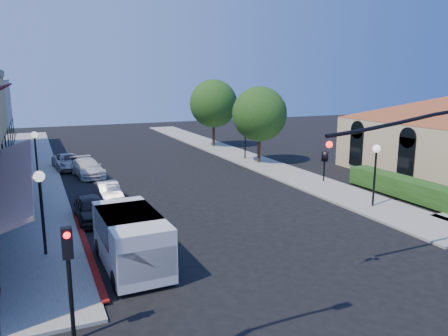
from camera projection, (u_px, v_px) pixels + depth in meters
name	position (u px, v px, depth m)	size (l,w,h in m)	color
ground	(342.00, 306.00, 13.90)	(120.00, 120.00, 0.00)	black
sidewalk_left	(34.00, 169.00, 34.63)	(3.50, 50.00, 0.12)	gray
sidewalk_right	(233.00, 154.00, 41.54)	(3.50, 50.00, 0.12)	gray
curb_red_strip	(87.00, 251.00, 18.34)	(0.25, 10.00, 0.06)	maroon
hedge	(402.00, 197.00, 26.59)	(1.40, 8.00, 1.10)	#1B4213
street_tree_a	(259.00, 114.00, 36.25)	(4.56, 4.56, 6.48)	#2E2012
street_tree_b	(214.00, 104.00, 45.14)	(4.94, 4.94, 7.02)	#2E2012
signal_mast_arm	(446.00, 159.00, 16.73)	(8.01, 0.39, 6.00)	black
secondary_signal	(69.00, 263.00, 11.53)	(0.28, 0.42, 3.32)	black
cobra_streetlight	(2.00, 188.00, 7.43)	(3.60, 0.25, 9.31)	#595B5E
lamppost_left_near	(40.00, 192.00, 17.16)	(0.44, 0.44, 3.57)	black
lamppost_left_far	(35.00, 144.00, 29.71)	(0.44, 0.44, 3.57)	black
lamppost_right_near	(376.00, 160.00, 23.88)	(0.44, 0.44, 3.57)	black
lamppost_right_far	(245.00, 129.00, 38.22)	(0.44, 0.44, 3.57)	black
white_van	(131.00, 237.00, 16.47)	(2.22, 4.84, 2.12)	silver
parked_car_a	(91.00, 209.00, 22.08)	(1.50, 3.72, 1.27)	black
parked_car_b	(108.00, 192.00, 25.60)	(1.19, 3.41, 1.12)	gray
parked_car_c	(88.00, 168.00, 32.12)	(1.81, 4.44, 1.29)	silver
parked_car_d	(68.00, 162.00, 34.63)	(2.03, 4.40, 1.22)	#A5A6AA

